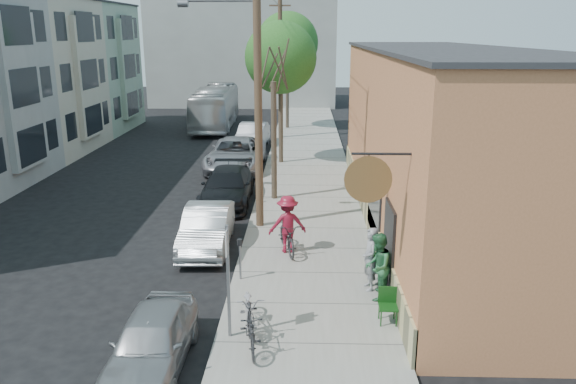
{
  "coord_description": "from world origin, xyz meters",
  "views": [
    {
      "loc": [
        4.09,
        -15.6,
        7.15
      ],
      "look_at": [
        3.51,
        4.08,
        1.5
      ],
      "focal_mm": 35.0,
      "sensor_mm": 36.0,
      "label": 1
    }
  ],
  "objects_px": {
    "patio_chair_a": "(377,269)",
    "patron_green": "(378,267)",
    "patron_grey": "(370,259)",
    "parked_bike_b": "(250,309)",
    "tree_leafy_far": "(287,43)",
    "car_3": "(236,154)",
    "car_0": "(152,341)",
    "bus": "(216,107)",
    "tree_bare": "(274,141)",
    "utility_pole_near": "(256,83)",
    "parking_meter_far": "(261,180)",
    "car_4": "(252,136)",
    "patio_chair_b": "(388,307)",
    "sign_post": "(228,271)",
    "car_1": "(207,228)",
    "parking_meter_near": "(240,252)",
    "car_2": "(227,187)",
    "parked_bike_a": "(251,329)",
    "cyclist": "(287,224)",
    "tree_leafy_mid": "(281,58)"
  },
  "relations": [
    {
      "from": "bus",
      "to": "parked_bike_a",
      "type": "bearing_deg",
      "value": -81.87
    },
    {
      "from": "bus",
      "to": "utility_pole_near",
      "type": "bearing_deg",
      "value": -79.49
    },
    {
      "from": "patio_chair_a",
      "to": "patio_chair_b",
      "type": "height_order",
      "value": "same"
    },
    {
      "from": "patron_grey",
      "to": "car_0",
      "type": "bearing_deg",
      "value": -60.9
    },
    {
      "from": "patron_grey",
      "to": "patron_green",
      "type": "bearing_deg",
      "value": 6.9
    },
    {
      "from": "car_4",
      "to": "tree_leafy_far",
      "type": "bearing_deg",
      "value": 78.05
    },
    {
      "from": "tree_leafy_far",
      "to": "patio_chair_a",
      "type": "relative_size",
      "value": 9.58
    },
    {
      "from": "utility_pole_near",
      "to": "parked_bike_b",
      "type": "bearing_deg",
      "value": -86.96
    },
    {
      "from": "patio_chair_b",
      "to": "car_4",
      "type": "xyz_separation_m",
      "value": [
        -5.4,
        22.4,
        0.19
      ]
    },
    {
      "from": "parked_bike_b",
      "to": "car_2",
      "type": "bearing_deg",
      "value": 91.0
    },
    {
      "from": "parking_meter_near",
      "to": "car_3",
      "type": "bearing_deg",
      "value": 97.33
    },
    {
      "from": "tree_leafy_far",
      "to": "bus",
      "type": "relative_size",
      "value": 0.76
    },
    {
      "from": "patio_chair_a",
      "to": "patio_chair_b",
      "type": "relative_size",
      "value": 1.0
    },
    {
      "from": "patron_grey",
      "to": "tree_leafy_far",
      "type": "bearing_deg",
      "value": 179.31
    },
    {
      "from": "car_4",
      "to": "bus",
      "type": "bearing_deg",
      "value": 117.74
    },
    {
      "from": "car_3",
      "to": "car_4",
      "type": "relative_size",
      "value": 1.28
    },
    {
      "from": "utility_pole_near",
      "to": "parking_meter_near",
      "type": "bearing_deg",
      "value": -91.69
    },
    {
      "from": "bus",
      "to": "tree_bare",
      "type": "bearing_deg",
      "value": -76.19
    },
    {
      "from": "tree_leafy_far",
      "to": "car_3",
      "type": "bearing_deg",
      "value": -100.33
    },
    {
      "from": "patron_green",
      "to": "parked_bike_b",
      "type": "height_order",
      "value": "patron_green"
    },
    {
      "from": "tree_leafy_far",
      "to": "car_3",
      "type": "distance_m",
      "value": 14.25
    },
    {
      "from": "patron_grey",
      "to": "patron_green",
      "type": "height_order",
      "value": "patron_green"
    },
    {
      "from": "patio_chair_b",
      "to": "parking_meter_far",
      "type": "bearing_deg",
      "value": 111.85
    },
    {
      "from": "car_4",
      "to": "bus",
      "type": "height_order",
      "value": "bus"
    },
    {
      "from": "patio_chair_a",
      "to": "patron_green",
      "type": "bearing_deg",
      "value": -101.05
    },
    {
      "from": "parking_meter_far",
      "to": "tree_bare",
      "type": "height_order",
      "value": "tree_bare"
    },
    {
      "from": "tree_bare",
      "to": "patron_grey",
      "type": "xyz_separation_m",
      "value": [
        3.15,
        -8.89,
        -1.6
      ]
    },
    {
      "from": "car_0",
      "to": "bus",
      "type": "distance_m",
      "value": 32.52
    },
    {
      "from": "tree_bare",
      "to": "car_2",
      "type": "distance_m",
      "value": 2.79
    },
    {
      "from": "bus",
      "to": "sign_post",
      "type": "bearing_deg",
      "value": -82.69
    },
    {
      "from": "parked_bike_b",
      "to": "patio_chair_a",
      "type": "bearing_deg",
      "value": 27.59
    },
    {
      "from": "tree_leafy_far",
      "to": "car_0",
      "type": "relative_size",
      "value": 2.2
    },
    {
      "from": "sign_post",
      "to": "tree_bare",
      "type": "bearing_deg",
      "value": 87.77
    },
    {
      "from": "car_1",
      "to": "car_4",
      "type": "distance_m",
      "value": 17.14
    },
    {
      "from": "utility_pole_near",
      "to": "patron_green",
      "type": "xyz_separation_m",
      "value": [
        3.7,
        -5.87,
        -4.33
      ]
    },
    {
      "from": "parking_meter_near",
      "to": "patio_chair_a",
      "type": "xyz_separation_m",
      "value": [
        3.95,
        -0.21,
        -0.39
      ]
    },
    {
      "from": "patron_grey",
      "to": "parked_bike_b",
      "type": "height_order",
      "value": "patron_grey"
    },
    {
      "from": "patio_chair_a",
      "to": "car_0",
      "type": "bearing_deg",
      "value": -146.61
    },
    {
      "from": "parking_meter_near",
      "to": "tree_bare",
      "type": "xyz_separation_m",
      "value": [
        0.55,
        8.33,
        1.67
      ]
    },
    {
      "from": "patio_chair_b",
      "to": "car_3",
      "type": "xyz_separation_m",
      "value": [
        -5.76,
        16.52,
        0.25
      ]
    },
    {
      "from": "car_4",
      "to": "car_1",
      "type": "bearing_deg",
      "value": -86.12
    },
    {
      "from": "parking_meter_far",
      "to": "cyclist",
      "type": "bearing_deg",
      "value": -77.73
    },
    {
      "from": "tree_leafy_mid",
      "to": "parked_bike_a",
      "type": "relative_size",
      "value": 4.5
    },
    {
      "from": "sign_post",
      "to": "bus",
      "type": "relative_size",
      "value": 0.25
    },
    {
      "from": "utility_pole_near",
      "to": "car_2",
      "type": "bearing_deg",
      "value": 116.14
    },
    {
      "from": "sign_post",
      "to": "car_3",
      "type": "height_order",
      "value": "sign_post"
    },
    {
      "from": "car_2",
      "to": "patron_grey",
      "type": "bearing_deg",
      "value": -59.28
    },
    {
      "from": "car_0",
      "to": "utility_pole_near",
      "type": "bearing_deg",
      "value": 80.21
    },
    {
      "from": "patio_chair_a",
      "to": "patron_grey",
      "type": "distance_m",
      "value": 0.63
    },
    {
      "from": "car_1",
      "to": "car_3",
      "type": "distance_m",
      "value": 11.26
    }
  ]
}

